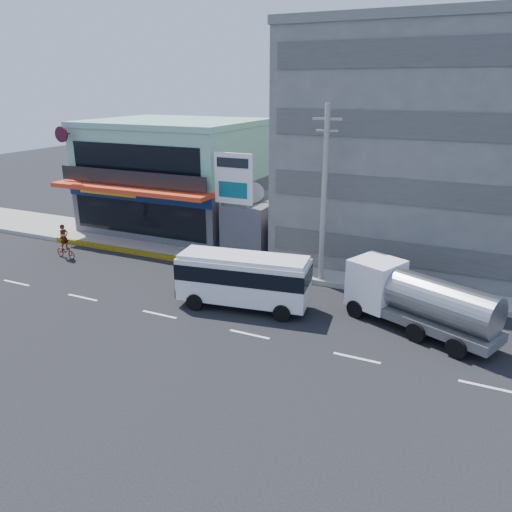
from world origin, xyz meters
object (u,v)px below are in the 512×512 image
(sedan, at_px, (250,281))
(billboard, at_px, (233,185))
(shop_building, at_px, (176,178))
(utility_pole_near, at_px, (324,196))
(satellite_dish, at_px, (253,201))
(minibus, at_px, (243,277))
(tanker_truck, at_px, (416,299))
(concrete_building, at_px, (422,150))
(motorcycle_rider, at_px, (65,247))

(sedan, bearing_deg, billboard, 29.42)
(shop_building, height_order, billboard, shop_building)
(shop_building, bearing_deg, utility_pole_near, -25.06)
(satellite_dish, xyz_separation_m, billboard, (-0.50, -1.80, 1.35))
(utility_pole_near, relative_size, minibus, 1.44)
(shop_building, xyz_separation_m, utility_pole_near, (14.00, -6.55, 1.15))
(billboard, distance_m, sedan, 7.36)
(minibus, bearing_deg, utility_pole_near, 61.78)
(utility_pole_near, distance_m, tanker_truck, 7.69)
(tanker_truck, bearing_deg, concrete_building, 98.68)
(billboard, bearing_deg, motorcycle_rider, -155.58)
(shop_building, height_order, satellite_dish, shop_building)
(concrete_building, relative_size, utility_pole_near, 1.60)
(minibus, relative_size, sedan, 1.49)
(satellite_dish, height_order, minibus, satellite_dish)
(shop_building, relative_size, minibus, 1.79)
(billboard, distance_m, minibus, 8.34)
(concrete_building, xyz_separation_m, satellite_dish, (-10.00, -4.00, -3.42))
(concrete_building, distance_m, satellite_dish, 11.30)
(billboard, xyz_separation_m, sedan, (3.50, -4.98, -4.13))
(satellite_dish, height_order, motorcycle_rider, satellite_dish)
(satellite_dish, bearing_deg, billboard, -105.52)
(motorcycle_rider, bearing_deg, billboard, 24.42)
(concrete_building, bearing_deg, sedan, -122.99)
(billboard, height_order, motorcycle_rider, billboard)
(tanker_truck, bearing_deg, billboard, 155.99)
(sedan, xyz_separation_m, tanker_truck, (8.72, -0.46, 0.73))
(motorcycle_rider, bearing_deg, sedan, -1.54)
(satellite_dish, bearing_deg, concrete_building, 21.80)
(concrete_building, bearing_deg, utility_pole_near, -117.76)
(concrete_building, distance_m, minibus, 15.02)
(satellite_dish, bearing_deg, utility_pole_near, -30.96)
(sedan, height_order, tanker_truck, tanker_truck)
(minibus, relative_size, motorcycle_rider, 3.03)
(utility_pole_near, relative_size, tanker_truck, 1.35)
(sedan, bearing_deg, concrete_building, -38.64)
(satellite_dish, xyz_separation_m, motorcycle_rider, (-10.67, -6.42, -2.82))
(satellite_dish, bearing_deg, sedan, -66.15)
(concrete_building, xyz_separation_m, utility_pole_near, (-4.00, -7.60, -1.85))
(sedan, distance_m, tanker_truck, 8.76)
(concrete_building, height_order, utility_pole_near, concrete_building)
(satellite_dish, height_order, billboard, billboard)
(shop_building, distance_m, billboard, 8.92)
(tanker_truck, bearing_deg, utility_pole_near, 147.51)
(concrete_building, relative_size, billboard, 2.32)
(shop_building, distance_m, satellite_dish, 8.54)
(sedan, relative_size, motorcycle_rider, 2.04)
(minibus, distance_m, tanker_truck, 8.38)
(billboard, relative_size, sedan, 1.48)
(billboard, xyz_separation_m, utility_pole_near, (6.50, -1.80, 0.22))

